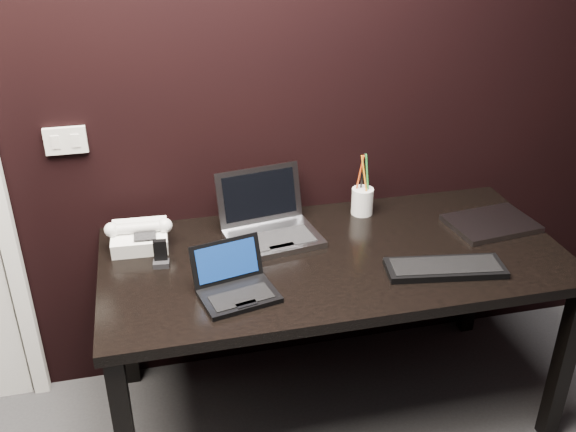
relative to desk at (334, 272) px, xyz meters
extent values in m
plane|color=black|center=(-0.30, 0.40, 0.64)|extent=(4.00, 0.00, 4.00)
cube|color=silver|center=(-0.92, 0.39, 0.46)|extent=(0.15, 0.02, 0.10)
cube|color=silver|center=(-0.95, 0.38, 0.46)|extent=(0.03, 0.01, 0.05)
cube|color=silver|center=(-0.88, 0.38, 0.46)|extent=(0.03, 0.01, 0.05)
cube|color=black|center=(0.00, 0.00, 0.06)|extent=(1.70, 0.80, 0.04)
cube|color=black|center=(0.80, -0.35, -0.31)|extent=(0.06, 0.06, 0.70)
cube|color=black|center=(-0.80, 0.35, -0.31)|extent=(0.06, 0.06, 0.70)
cube|color=black|center=(0.80, 0.35, -0.31)|extent=(0.06, 0.06, 0.70)
cube|color=black|center=(-0.39, -0.20, 0.09)|extent=(0.28, 0.22, 0.02)
cube|color=black|center=(-0.39, -0.22, 0.10)|extent=(0.22, 0.13, 0.00)
cube|color=black|center=(-0.38, -0.26, 0.10)|extent=(0.07, 0.04, 0.00)
cube|color=black|center=(-0.41, -0.10, 0.16)|extent=(0.25, 0.10, 0.14)
cube|color=#0A2052|center=(-0.41, -0.10, 0.17)|extent=(0.21, 0.08, 0.11)
cube|color=#9D9EA3|center=(-0.20, 0.14, 0.09)|extent=(0.38, 0.30, 0.02)
cube|color=black|center=(-0.20, 0.11, 0.10)|extent=(0.30, 0.18, 0.00)
cube|color=#A1A0A6|center=(-0.19, 0.05, 0.10)|extent=(0.10, 0.05, 0.00)
cube|color=#96969C|center=(-0.22, 0.29, 0.21)|extent=(0.35, 0.12, 0.21)
cube|color=black|center=(-0.22, 0.29, 0.21)|extent=(0.30, 0.09, 0.17)
cube|color=black|center=(0.34, -0.20, 0.09)|extent=(0.43, 0.20, 0.02)
cube|color=black|center=(0.34, -0.20, 0.10)|extent=(0.39, 0.17, 0.00)
cube|color=gray|center=(0.67, 0.06, 0.09)|extent=(0.35, 0.27, 0.02)
cube|color=white|center=(-0.70, 0.22, 0.11)|extent=(0.21, 0.20, 0.09)
cylinder|color=silver|center=(-0.70, 0.21, 0.16)|extent=(0.19, 0.05, 0.04)
sphere|color=silver|center=(-0.79, 0.21, 0.16)|extent=(0.06, 0.06, 0.06)
sphere|color=white|center=(-0.60, 0.20, 0.16)|extent=(0.06, 0.06, 0.06)
cube|color=black|center=(-0.68, 0.17, 0.15)|extent=(0.08, 0.06, 0.01)
cube|color=black|center=(-0.63, 0.07, 0.13)|extent=(0.05, 0.03, 0.10)
cube|color=black|center=(-0.63, 0.06, 0.09)|extent=(0.06, 0.05, 0.02)
cylinder|color=white|center=(0.20, 0.29, 0.13)|extent=(0.11, 0.11, 0.11)
cylinder|color=#C13E12|center=(0.19, 0.29, 0.26)|extent=(0.03, 0.03, 0.17)
cylinder|color=green|center=(0.21, 0.28, 0.26)|extent=(0.02, 0.02, 0.17)
cylinder|color=black|center=(0.20, 0.30, 0.26)|extent=(0.02, 0.02, 0.17)
cylinder|color=orange|center=(0.20, 0.27, 0.26)|extent=(0.03, 0.03, 0.17)
camera|label=1|loc=(-0.63, -1.93, 1.30)|focal=40.00mm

